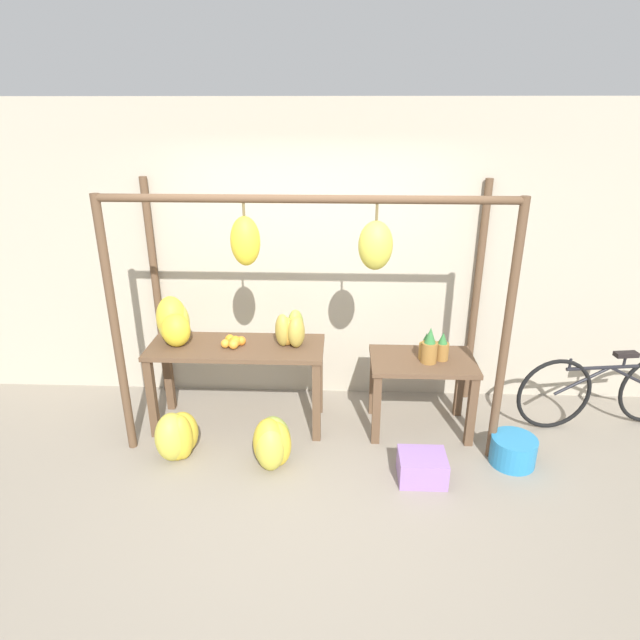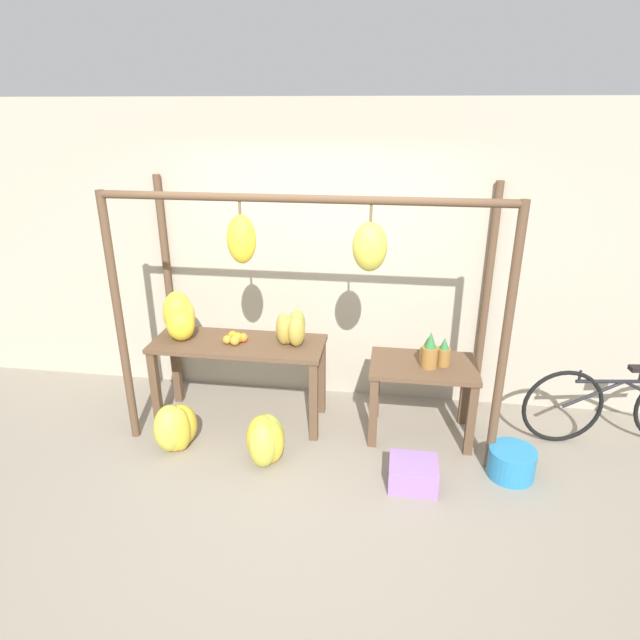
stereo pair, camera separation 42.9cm
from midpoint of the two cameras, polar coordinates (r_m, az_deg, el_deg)
The scene contains 14 objects.
ground_plane at distance 4.24m, azimuth -4.71°, elevation -18.14°, with size 20.00×20.00×0.00m, color gray.
shop_wall_back at distance 5.05m, azimuth -3.01°, elevation 6.66°, with size 8.00×0.08×2.80m.
stall_awning at distance 4.21m, azimuth -3.61°, elevation 4.88°, with size 3.11×1.13×2.14m.
display_table_main at distance 4.80m, azimuth -11.41°, elevation -4.20°, with size 1.52×0.57×0.79m.
display_table_side at distance 4.73m, azimuth 8.25°, elevation -5.84°, with size 0.90×0.59×0.69m.
banana_pile_on_table at distance 4.88m, azimuth -17.78°, elevation -0.38°, with size 0.40×0.45×0.41m.
orange_pile at distance 4.71m, azimuth -11.76°, elevation -2.34°, with size 0.21×0.19×0.10m.
pineapple_cluster at distance 4.60m, azimuth 9.25°, elevation -3.01°, with size 0.25×0.19×0.32m.
banana_pile_ground_left at distance 4.70m, azimuth -17.58°, elevation -11.87°, with size 0.40×0.45×0.42m.
banana_pile_ground_right at distance 4.43m, azimuth -7.97°, elevation -12.95°, with size 0.40×0.48×0.44m.
fruit_crate_white at distance 4.34m, azimuth 7.97°, elevation -15.38°, with size 0.37×0.30×0.22m.
blue_bucket at distance 4.67m, azimuth 17.40°, elevation -13.22°, with size 0.36×0.36×0.23m.
parked_bicycle at distance 5.35m, azimuth 26.17°, elevation -6.78°, with size 1.63×0.26×0.73m.
papaya_pile at distance 4.62m, azimuth -5.81°, elevation -1.11°, with size 0.31×0.33×0.30m.
Camera 1 is at (0.25, -3.24, 2.72)m, focal length 30.00 mm.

